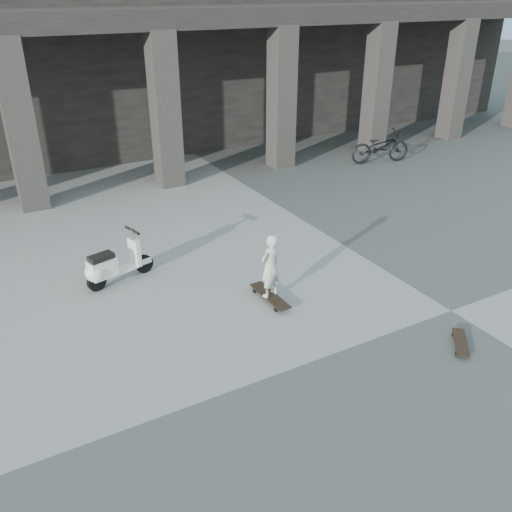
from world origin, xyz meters
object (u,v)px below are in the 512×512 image
bicycle (380,147)px  skateboard_spare (461,343)px  child (270,266)px  scooter (108,267)px  longboard (270,296)px

bicycle → skateboard_spare: bearing=160.6°
child → scooter: 2.98m
child → scooter: size_ratio=0.85×
scooter → bicycle: bearing=6.1°
longboard → skateboard_spare: 3.18m
longboard → bicycle: bicycle is taller
scooter → child: bearing=-54.3°
skateboard_spare → child: size_ratio=0.59×
longboard → bicycle: bearing=-53.2°
skateboard_spare → scooter: bearing=84.9°
longboard → skateboard_spare: (1.86, -2.58, -0.01)m
skateboard_spare → bicycle: (5.32, 8.09, 0.43)m
scooter → skateboard_spare: bearing=-61.9°
skateboard_spare → child: child is taller
longboard → bicycle: 9.05m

